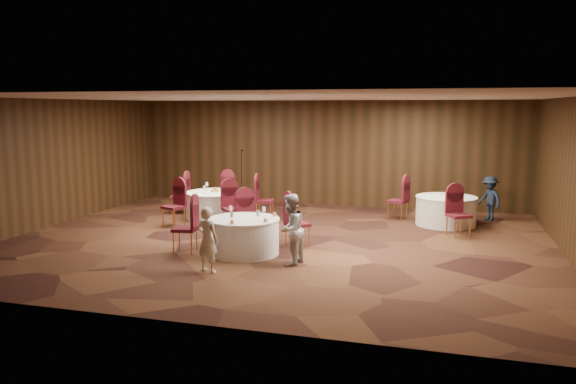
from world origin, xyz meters
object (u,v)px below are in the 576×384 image
(table_right, at_px, (446,211))
(mic_stand, at_px, (242,191))
(table_left, at_px, (215,205))
(woman_b, at_px, (290,230))
(table_main, at_px, (244,236))
(woman_a, at_px, (208,240))
(man_c, at_px, (490,198))

(table_right, height_order, mic_stand, mic_stand)
(table_left, distance_m, woman_b, 4.88)
(table_main, distance_m, woman_a, 1.43)
(woman_b, bearing_deg, table_main, -103.36)
(table_left, bearing_deg, man_c, 14.36)
(table_right, bearing_deg, mic_stand, 171.59)
(man_c, bearing_deg, table_right, -86.94)
(mic_stand, bearing_deg, man_c, 0.42)
(mic_stand, bearing_deg, table_left, -93.21)
(table_main, distance_m, mic_stand, 5.34)
(table_main, relative_size, mic_stand, 0.83)
(woman_a, xyz_separation_m, woman_b, (1.31, 0.90, 0.08))
(mic_stand, bearing_deg, woman_a, -74.77)
(table_main, bearing_deg, man_c, 44.77)
(woman_b, bearing_deg, table_right, 158.93)
(table_right, height_order, woman_b, woman_b)
(table_left, bearing_deg, woman_b, -49.72)
(mic_stand, xyz_separation_m, woman_a, (1.74, -6.38, 0.08))
(man_c, bearing_deg, woman_a, -75.96)
(mic_stand, distance_m, man_c, 6.99)
(table_right, distance_m, woman_b, 5.42)
(table_main, bearing_deg, table_left, 122.10)
(mic_stand, relative_size, man_c, 1.48)
(table_left, xyz_separation_m, mic_stand, (0.10, 1.76, 0.15))
(mic_stand, xyz_separation_m, man_c, (6.99, 0.05, 0.07))
(table_right, relative_size, mic_stand, 0.87)
(table_left, xyz_separation_m, woman_a, (1.84, -4.62, 0.23))
(table_left, distance_m, man_c, 7.32)
(mic_stand, distance_m, woman_b, 6.27)
(table_left, height_order, mic_stand, mic_stand)
(table_left, bearing_deg, woman_a, -68.32)
(woman_a, bearing_deg, table_right, -113.20)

